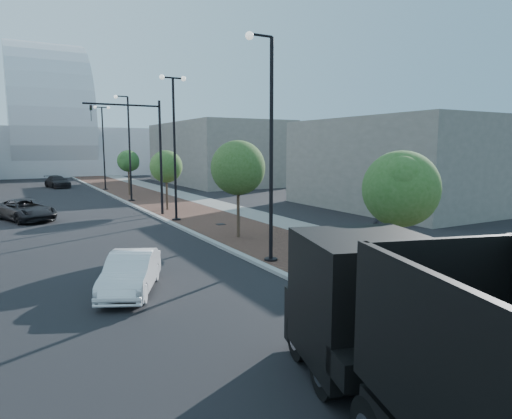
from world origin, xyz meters
TOP-DOWN VIEW (x-y plane):
  - ground at (0.00, 0.00)m, footprint 220.00×220.00m
  - sidewalk at (3.50, 40.00)m, footprint 7.00×140.00m
  - concrete_strip at (6.20, 40.00)m, footprint 2.40×140.00m
  - curb at (0.00, 40.00)m, footprint 0.30×140.00m
  - dump_truck at (-3.43, -2.12)m, footprint 6.21×13.57m
  - white_sedan at (-5.45, 9.02)m, footprint 3.01×4.29m
  - dark_car_mid at (-7.97, 27.24)m, footprint 4.03×5.62m
  - dark_car_far at (-3.73, 52.50)m, footprint 2.92×5.11m
  - pedestrian at (6.52, 9.94)m, footprint 0.85×0.72m
  - streetlight_1 at (0.49, 10.00)m, footprint 1.44×0.56m
  - streetlight_2 at (0.60, 22.00)m, footprint 1.72×0.56m
  - streetlight_3 at (0.49, 34.00)m, footprint 1.44×0.56m
  - streetlight_4 at (0.60, 46.00)m, footprint 1.72×0.56m
  - traffic_mast at (-0.30, 25.00)m, footprint 5.09×0.20m
  - tree_0 at (1.65, 4.02)m, footprint 2.39×2.34m
  - tree_1 at (1.65, 15.02)m, footprint 2.84×2.84m
  - tree_2 at (1.65, 27.02)m, footprint 2.47×2.44m
  - tree_3 at (1.65, 39.02)m, footprint 2.21×2.13m
  - convention_center at (-2.00, 85.00)m, footprint 50.00×30.00m
  - commercial_block_ne at (16.00, 50.00)m, footprint 12.00×22.00m
  - commercial_block_e at (18.00, 20.00)m, footprint 10.00×16.00m
  - utility_cover_0 at (2.40, 1.00)m, footprint 0.50×0.50m
  - utility_cover_1 at (2.40, 8.00)m, footprint 0.50×0.50m
  - utility_cover_2 at (2.40, 19.00)m, footprint 0.50×0.50m

SIDE VIEW (x-z plane):
  - ground at x=0.00m, z-range 0.00..0.00m
  - sidewalk at x=3.50m, z-range 0.00..0.12m
  - concrete_strip at x=6.20m, z-range 0.00..0.13m
  - curb at x=0.00m, z-range 0.00..0.14m
  - utility_cover_0 at x=2.40m, z-range 0.12..0.14m
  - utility_cover_1 at x=2.40m, z-range 0.12..0.14m
  - utility_cover_2 at x=2.40m, z-range 0.12..0.14m
  - white_sedan at x=-5.45m, z-range 0.00..1.34m
  - dark_car_far at x=-3.73m, z-range 0.00..1.40m
  - dark_car_mid at x=-7.97m, z-range 0.00..1.42m
  - pedestrian at x=6.52m, z-range 0.00..1.97m
  - dump_truck at x=-3.43m, z-range -0.27..3.21m
  - tree_2 at x=1.65m, z-range 1.07..5.67m
  - tree_3 at x=1.65m, z-range 1.19..5.73m
  - commercial_block_e at x=18.00m, z-range 0.00..7.00m
  - tree_0 at x=1.65m, z-range 1.19..5.93m
  - tree_1 at x=1.65m, z-range 1.17..6.36m
  - commercial_block_ne at x=16.00m, z-range 0.00..8.00m
  - streetlight_1 at x=0.49m, z-range -0.26..8.95m
  - streetlight_3 at x=0.49m, z-range -0.26..8.95m
  - streetlight_2 at x=0.60m, z-range 0.18..9.46m
  - streetlight_4 at x=0.60m, z-range 0.18..9.46m
  - traffic_mast at x=-0.30m, z-range 0.98..8.98m
  - convention_center at x=-2.00m, z-range -19.00..31.00m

